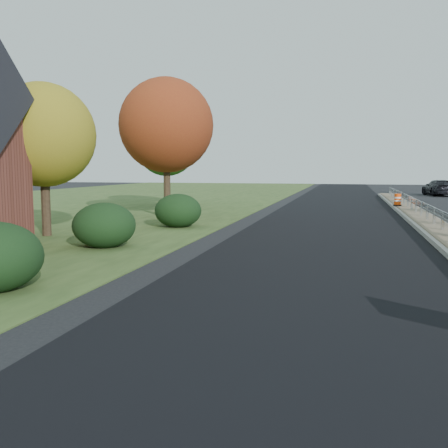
# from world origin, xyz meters

# --- Properties ---
(milled_overlay) EXTENTS (7.20, 120.00, 0.01)m
(milled_overlay) POSITION_xyz_m (-4.40, 10.00, 0.01)
(milled_overlay) COLOR black
(milled_overlay) RESTS_ON ground
(median) EXTENTS (1.60, 55.00, 0.23)m
(median) POSITION_xyz_m (0.00, 8.00, 0.11)
(median) COLOR gray
(median) RESTS_ON ground
(guardrail) EXTENTS (0.10, 46.15, 0.72)m
(guardrail) POSITION_xyz_m (0.00, 9.00, 0.73)
(guardrail) COLOR silver
(guardrail) RESTS_ON median
(hedge_mid) EXTENTS (2.09, 2.09, 1.52)m
(hedge_mid) POSITION_xyz_m (-11.50, 0.00, 0.76)
(hedge_mid) COLOR black
(hedge_mid) RESTS_ON ground
(hedge_north) EXTENTS (2.09, 2.09, 1.52)m
(hedge_north) POSITION_xyz_m (-11.00, 6.00, 0.76)
(hedge_north) COLOR black
(hedge_north) RESTS_ON ground
(tree_near_yellow) EXTENTS (3.96, 3.96, 5.88)m
(tree_near_yellow) POSITION_xyz_m (-15.00, 2.00, 3.89)
(tree_near_yellow) COLOR #473523
(tree_near_yellow) RESTS_ON ground
(tree_near_red) EXTENTS (4.95, 4.95, 7.35)m
(tree_near_red) POSITION_xyz_m (-13.00, 10.00, 4.86)
(tree_near_red) COLOR #473523
(tree_near_red) RESTS_ON ground
(tree_near_back) EXTENTS (4.29, 4.29, 6.37)m
(tree_near_back) POSITION_xyz_m (-16.00, 18.00, 4.21)
(tree_near_back) COLOR #473523
(tree_near_back) RESTS_ON ground
(barrel_median_far) EXTENTS (0.53, 0.53, 0.77)m
(barrel_median_far) POSITION_xyz_m (-0.55, 18.69, 0.60)
(barrel_median_far) COLOR black
(barrel_median_far) RESTS_ON median
(car_dark_far) EXTENTS (2.66, 5.40, 1.51)m
(car_dark_far) POSITION_xyz_m (4.81, 36.59, 0.76)
(car_dark_far) COLOR black
(car_dark_far) RESTS_ON ground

